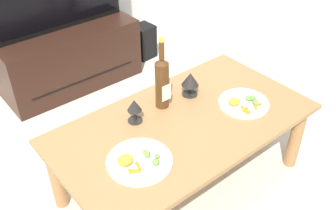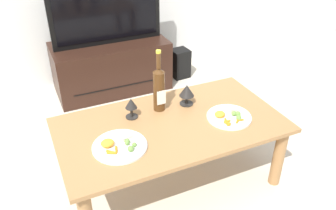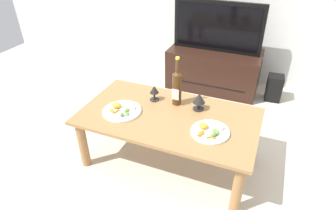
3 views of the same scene
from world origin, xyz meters
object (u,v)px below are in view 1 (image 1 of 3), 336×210
(dining_table, at_px, (184,132))
(dinner_plate_left, at_px, (139,160))
(wine_bottle, at_px, (162,81))
(dinner_plate_right, at_px, (244,102))
(goblet_left, at_px, (134,107))
(tv_stand, at_px, (67,56))
(goblet_right, at_px, (190,80))
(floor_speaker, at_px, (144,41))

(dining_table, bearing_deg, dinner_plate_left, -165.40)
(wine_bottle, bearing_deg, dinner_plate_right, -37.76)
(dining_table, height_order, dinner_plate_right, dinner_plate_right)
(goblet_left, bearing_deg, tv_stand, 80.11)
(goblet_left, relative_size, dinner_plate_left, 0.44)
(dining_table, bearing_deg, goblet_right, 41.11)
(tv_stand, bearing_deg, goblet_right, -82.40)
(floor_speaker, relative_size, goblet_right, 2.08)
(tv_stand, xyz_separation_m, dinner_plate_right, (0.32, -1.44, 0.23))
(dinner_plate_left, distance_m, dinner_plate_right, 0.68)
(dining_table, bearing_deg, goblet_left, 139.43)
(tv_stand, relative_size, floor_speaker, 3.57)
(tv_stand, relative_size, dinner_plate_left, 3.46)
(goblet_left, relative_size, goblet_right, 0.94)
(goblet_left, xyz_separation_m, dinner_plate_left, (-0.16, -0.25, -0.07))
(goblet_left, distance_m, goblet_right, 0.37)
(wine_bottle, height_order, goblet_right, wine_bottle)
(dinner_plate_left, relative_size, dinner_plate_right, 1.10)
(dining_table, distance_m, goblet_right, 0.29)
(dining_table, bearing_deg, tv_stand, 89.04)
(wine_bottle, height_order, goblet_left, wine_bottle)
(tv_stand, height_order, goblet_right, goblet_right)
(wine_bottle, distance_m, goblet_right, 0.19)
(floor_speaker, distance_m, goblet_left, 1.51)
(dinner_plate_left, bearing_deg, tv_stand, 75.79)
(dining_table, xyz_separation_m, tv_stand, (0.02, 1.35, -0.14))
(dining_table, height_order, tv_stand, tv_stand)
(goblet_left, relative_size, dinner_plate_right, 0.48)
(dining_table, distance_m, wine_bottle, 0.28)
(dinner_plate_left, bearing_deg, goblet_left, 57.65)
(tv_stand, distance_m, dinner_plate_right, 1.49)
(tv_stand, height_order, floor_speaker, tv_stand)
(dining_table, relative_size, dinner_plate_right, 4.92)
(floor_speaker, distance_m, dinner_plate_left, 1.78)
(floor_speaker, bearing_deg, dinner_plate_left, -131.09)
(wine_bottle, bearing_deg, tv_stand, 88.82)
(dining_table, xyz_separation_m, floor_speaker, (0.71, 1.31, -0.23))
(floor_speaker, relative_size, wine_bottle, 0.72)
(dinner_plate_left, height_order, dinner_plate_right, dinner_plate_left)
(wine_bottle, xyz_separation_m, goblet_right, (0.18, -0.01, -0.06))
(tv_stand, relative_size, goblet_left, 7.91)
(dinner_plate_right, bearing_deg, dinner_plate_left, 179.83)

